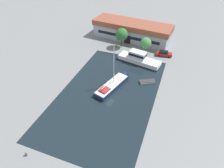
# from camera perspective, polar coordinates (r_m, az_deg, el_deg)

# --- Properties ---
(ground_plane) EXTENTS (440.00, 440.00, 0.00)m
(ground_plane) POSITION_cam_1_polar(r_m,az_deg,el_deg) (47.50, -1.18, -2.91)
(ground_plane) COLOR gray
(water_canal) EXTENTS (21.82, 37.27, 0.01)m
(water_canal) POSITION_cam_1_polar(r_m,az_deg,el_deg) (47.50, -1.18, -2.91)
(water_canal) COLOR black
(water_canal) RESTS_ON ground
(warehouse_building) EXTENTS (27.52, 11.00, 5.94)m
(warehouse_building) POSITION_cam_1_polar(r_m,az_deg,el_deg) (71.61, 5.70, 14.95)
(warehouse_building) COLOR #99A8B2
(warehouse_building) RESTS_ON ground
(quay_tree_near_building) EXTENTS (3.97, 3.97, 6.39)m
(quay_tree_near_building) POSITION_cam_1_polar(r_m,az_deg,el_deg) (65.12, 2.81, 13.94)
(quay_tree_near_building) COLOR brown
(quay_tree_near_building) RESTS_ON ground
(quay_tree_by_water) EXTENTS (3.42, 3.42, 5.21)m
(quay_tree_by_water) POSITION_cam_1_polar(r_m,az_deg,el_deg) (62.51, 9.61, 11.42)
(quay_tree_by_water) COLOR brown
(quay_tree_by_water) RESTS_ON ground
(parked_car) EXTENTS (4.87, 2.27, 1.64)m
(parked_car) POSITION_cam_1_polar(r_m,az_deg,el_deg) (63.55, 14.65, 8.42)
(parked_car) COLOR maroon
(parked_car) RESTS_ON ground
(sailboat_moored) EXTENTS (5.66, 11.89, 11.20)m
(sailboat_moored) POSITION_cam_1_polar(r_m,az_deg,el_deg) (49.00, 0.04, -0.39)
(sailboat_moored) COLOR #19234C
(sailboat_moored) RESTS_ON water_canal
(motor_cruiser) EXTENTS (12.96, 5.99, 3.42)m
(motor_cruiser) POSITION_cam_1_polar(r_m,az_deg,el_deg) (58.69, 7.65, 7.18)
(motor_cruiser) COLOR white
(motor_cruiser) RESTS_ON water_canal
(small_dinghy) EXTENTS (4.15, 3.14, 0.55)m
(small_dinghy) POSITION_cam_1_polar(r_m,az_deg,el_deg) (51.62, 10.04, 0.72)
(small_dinghy) COLOR white
(small_dinghy) RESTS_ON water_canal
(mooring_bollard) EXTENTS (0.37, 0.37, 0.78)m
(mooring_bollard) POSITION_cam_1_polar(r_m,az_deg,el_deg) (39.53, -23.37, -17.92)
(mooring_bollard) COLOR #47474C
(mooring_bollard) RESTS_ON ground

